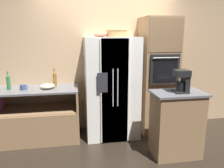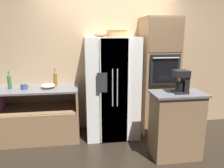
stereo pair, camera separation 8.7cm
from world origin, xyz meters
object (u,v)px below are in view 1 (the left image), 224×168
Objects in this scene: mug at (23,87)px; fruit_bowl at (100,35)px; bottle_short at (8,82)px; mixing_bowl at (47,86)px; refrigerator at (111,88)px; wall_oven at (157,76)px; bottle_tall at (55,79)px; wicker_basket at (117,33)px; coffee_maker at (183,80)px.

fruit_bowl is at bearing 2.63° from mug.
mixing_bowl is at bearing -3.26° from bottle_short.
refrigerator is 0.88m from wall_oven.
bottle_tall is at bearing 177.05° from wall_oven.
wall_oven is 6.95× the size of bottle_short.
wicker_basket is 1.77m from mug.
bottle_tall is at bearing 53.06° from mixing_bowl.
coffee_maker is (0.00, -0.93, 0.11)m from wall_oven.
wall_oven is 15.90× the size of mug.
wicker_basket is at bearing -175.54° from wall_oven.
mixing_bowl is (-0.90, -0.03, -0.83)m from fruit_bowl.
mug is at bearing -176.12° from mixing_bowl.
mixing_bowl is at bearing -177.90° from fruit_bowl.
bottle_tall is 1.32× the size of mixing_bowl.
fruit_bowl is (-0.27, 0.04, -0.03)m from wicker_basket.
refrigerator is 7.63× the size of fruit_bowl.
fruit_bowl is at bearing 139.01° from coffee_maker.
mug is (-2.32, -0.08, -0.10)m from wall_oven.
fruit_bowl reaches higher than mixing_bowl.
mixing_bowl is (0.61, -0.03, -0.09)m from bottle_short.
wall_oven reaches higher than refrigerator.
wall_oven reaches higher than wicker_basket.
wall_oven is at bearing 3.43° from refrigerator.
refrigerator is 0.94m from wicker_basket.
wall_oven is at bearing 1.96° from mug.
fruit_bowl is 0.73× the size of bottle_tall.
refrigerator is 13.34× the size of mug.
refrigerator is at bearing -9.48° from fruit_bowl.
refrigerator is at bearing 1.09° from mug.
wicker_basket is (-0.77, -0.06, 0.77)m from wall_oven.
mixing_bowl is (-0.11, -0.15, -0.09)m from bottle_tall.
bottle_tall is (-0.79, 0.12, -0.74)m from fruit_bowl.
refrigerator is 1.70m from bottle_short.
fruit_bowl is at bearing -8.34° from bottle_tall.
wall_oven reaches higher than bottle_tall.
wall_oven reaches higher than fruit_bowl.
wicker_basket is 1.13× the size of bottle_tall.
mug is (-1.55, -0.02, -0.86)m from wicker_basket.
coffee_maker is (1.83, -1.03, 0.12)m from bottle_tall.
refrigerator is 1.08m from mixing_bowl.
coffee_maker is (2.56, -0.91, 0.12)m from bottle_short.
mug is at bearing -14.47° from bottle_short.
coffee_maker is at bearing -45.51° from refrigerator.
bottle_short is (-0.72, -0.11, -0.01)m from bottle_tall.
wicker_basket is 1.32m from bottle_tall.
wicker_basket is 1.46m from mixing_bowl.
wicker_basket is at bearing -1.32° from bottle_short.
coffee_maker is (1.05, -0.91, -0.62)m from fruit_bowl.
wicker_basket is at bearing 0.72° from mug.
wall_oven is 9.09× the size of fruit_bowl.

